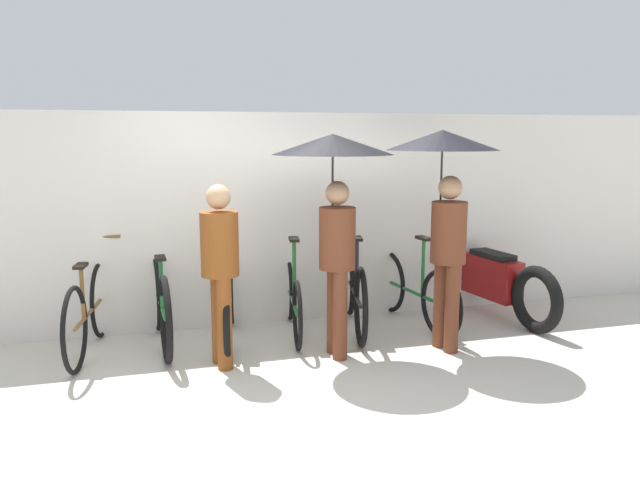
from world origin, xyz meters
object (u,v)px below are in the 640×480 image
object	(u,v)px
parked_bicycle_1	(161,303)
parked_bicycle_2	(230,303)
parked_bicycle_0	(89,311)
pedestrian_trailing	(444,177)
pedestrian_leading	(220,263)
parked_bicycle_5	(413,290)
pedestrian_center	(334,179)
motorcycle	(491,280)
parked_bicycle_4	(354,291)
parked_bicycle_3	(293,299)

from	to	relation	value
parked_bicycle_1	parked_bicycle_2	distance (m)	0.64
parked_bicycle_0	pedestrian_trailing	bearing A→B (deg)	-93.92
parked_bicycle_0	pedestrian_leading	distance (m)	1.40
parked_bicycle_5	pedestrian_trailing	world-z (taller)	pedestrian_trailing
pedestrian_center	motorcycle	distance (m)	2.45
parked_bicycle_1	parked_bicycle_4	distance (m)	1.91
parked_bicycle_1	motorcycle	bearing A→B (deg)	-92.29
parked_bicycle_3	pedestrian_trailing	world-z (taller)	pedestrian_trailing
pedestrian_leading	motorcycle	xyz separation A→B (m)	(3.05, 0.74, -0.52)
pedestrian_center	parked_bicycle_0	bearing A→B (deg)	163.78
parked_bicycle_0	parked_bicycle_5	size ratio (longest dim) A/B	0.97
parked_bicycle_1	motorcycle	world-z (taller)	parked_bicycle_1
parked_bicycle_1	parked_bicycle_3	bearing A→B (deg)	-92.93
pedestrian_leading	parked_bicycle_0	bearing A→B (deg)	141.29
parked_bicycle_5	pedestrian_trailing	distance (m)	1.41
parked_bicycle_4	pedestrian_leading	size ratio (longest dim) A/B	1.15
parked_bicycle_5	motorcycle	bearing A→B (deg)	-91.75
pedestrian_center	pedestrian_leading	bearing A→B (deg)	-177.23
parked_bicycle_1	pedestrian_trailing	distance (m)	2.87
pedestrian_leading	pedestrian_center	size ratio (longest dim) A/B	0.79
parked_bicycle_1	parked_bicycle_3	size ratio (longest dim) A/B	1.09
parked_bicycle_0	pedestrian_center	xyz separation A→B (m)	(2.13, -0.60, 1.20)
motorcycle	parked_bicycle_0	bearing A→B (deg)	84.06
parked_bicycle_4	parked_bicycle_5	bearing A→B (deg)	-78.91
pedestrian_trailing	parked_bicycle_3	bearing A→B (deg)	139.78
parked_bicycle_0	motorcycle	distance (m)	4.16
pedestrian_leading	parked_bicycle_5	bearing A→B (deg)	9.49
parked_bicycle_0	parked_bicycle_5	distance (m)	3.18
parked_bicycle_3	parked_bicycle_4	distance (m)	0.64
parked_bicycle_0	pedestrian_center	bearing A→B (deg)	-96.85
parked_bicycle_1	pedestrian_center	bearing A→B (deg)	-116.33
parked_bicycle_2	pedestrian_leading	world-z (taller)	pedestrian_leading
parked_bicycle_4	pedestrian_center	size ratio (longest dim) A/B	0.91
parked_bicycle_5	pedestrian_trailing	size ratio (longest dim) A/B	0.86
parked_bicycle_5	pedestrian_center	xyz separation A→B (m)	(-1.05, -0.60, 1.22)
parked_bicycle_3	parked_bicycle_5	distance (m)	1.27
parked_bicycle_4	pedestrian_center	xyz separation A→B (m)	(-0.41, -0.62, 1.19)
parked_bicycle_3	motorcycle	distance (m)	2.25
parked_bicycle_0	parked_bicycle_1	bearing A→B (deg)	-76.65
parked_bicycle_2	pedestrian_center	xyz separation A→B (m)	(0.86, -0.60, 1.22)
parked_bicycle_2	pedestrian_trailing	distance (m)	2.34
parked_bicycle_1	motorcycle	distance (m)	3.53
parked_bicycle_2	parked_bicycle_5	bearing A→B (deg)	-80.76
parked_bicycle_0	parked_bicycle_3	bearing A→B (deg)	-79.68
parked_bicycle_1	parked_bicycle_2	world-z (taller)	parked_bicycle_1
parked_bicycle_0	parked_bicycle_1	xyz separation A→B (m)	(0.63, 0.05, 0.01)
parked_bicycle_3	motorcycle	world-z (taller)	parked_bicycle_3
parked_bicycle_1	pedestrian_leading	bearing A→B (deg)	-148.69
motorcycle	parked_bicycle_1	bearing A→B (deg)	83.46
pedestrian_center	parked_bicycle_3	bearing A→B (deg)	108.51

